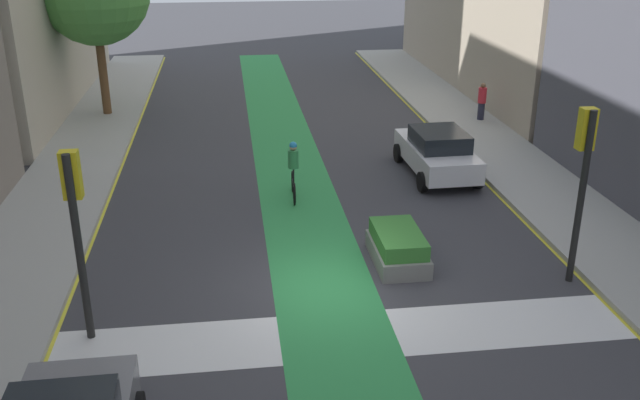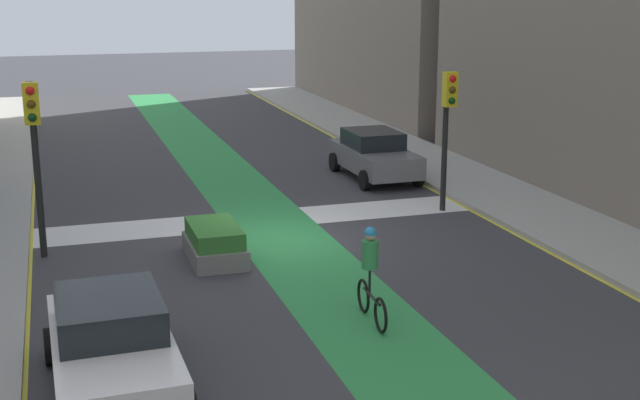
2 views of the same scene
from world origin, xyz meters
name	(u,v)px [view 2 (image 2 of 2)]	position (x,y,z in m)	size (l,w,h in m)	color
ground_plane	(278,240)	(0.00, 0.00, 0.00)	(120.00, 120.00, 0.00)	#38383D
bike_lane_paint	(285,239)	(-0.18, 0.00, 0.00)	(2.40, 60.00, 0.01)	#2D8C47
crosswalk_band	(259,219)	(0.00, -2.00, 0.00)	(12.00, 1.80, 0.01)	silver
sidewalk_left	(538,213)	(-7.50, 0.00, 0.07)	(3.00, 60.00, 0.15)	#9E9E99
curb_stripe_left	(490,220)	(-6.00, 0.00, 0.01)	(0.16, 60.00, 0.01)	yellow
curb_stripe_right	(29,262)	(6.00, 0.00, 0.01)	(0.16, 60.00, 0.01)	yellow
traffic_signal_near_right	(34,136)	(5.65, -0.24, 2.92)	(0.35, 0.52, 4.16)	black
traffic_signal_near_left	(448,114)	(-5.22, -1.24, 2.78)	(0.35, 0.52, 3.96)	black
car_white_right_far	(112,346)	(4.60, 7.23, 0.80)	(2.11, 4.24, 1.57)	silver
car_grey_left_near	(374,154)	(-4.84, -5.83, 0.80)	(2.05, 4.22, 1.57)	slate
cyclist_in_lane	(371,273)	(-0.34, 5.66, 0.97)	(0.32, 1.73, 1.86)	black
median_planter	(215,243)	(1.82, 1.11, 0.40)	(1.21, 2.18, 0.85)	slate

